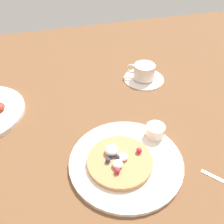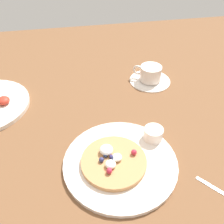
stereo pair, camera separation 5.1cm
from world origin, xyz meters
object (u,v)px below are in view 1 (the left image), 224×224
object	(u,v)px
pancake_plate	(126,162)
syrup_ramekin	(155,131)
coffee_saucer	(144,78)
coffee_cup	(144,71)

from	to	relation	value
pancake_plate	syrup_ramekin	xyz separation A→B (cm)	(10.11, 6.05, 2.24)
syrup_ramekin	coffee_saucer	xyz separation A→B (cm)	(7.73, 28.00, -2.47)
pancake_plate	coffee_saucer	world-z (taller)	pancake_plate
syrup_ramekin	coffee_saucer	distance (cm)	29.15
pancake_plate	syrup_ramekin	bearing A→B (deg)	30.89
coffee_saucer	coffee_cup	world-z (taller)	coffee_cup
syrup_ramekin	coffee_cup	xyz separation A→B (cm)	(7.59, 28.08, 0.54)
syrup_ramekin	coffee_saucer	world-z (taller)	syrup_ramekin
pancake_plate	coffee_cup	size ratio (longest dim) A/B	2.95
pancake_plate	coffee_saucer	bearing A→B (deg)	62.35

